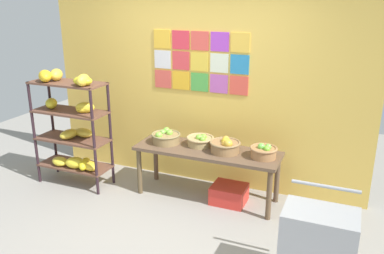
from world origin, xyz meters
name	(u,v)px	position (x,y,z in m)	size (l,w,h in m)	color
ground	(143,241)	(0.00, 0.00, 0.00)	(9.14, 9.14, 0.00)	gray
back_wall_with_art	(201,77)	(0.00, 1.60, 1.41)	(4.23, 0.07, 2.82)	#E6BA4F
banana_shelf_unit	(72,124)	(-1.47, 0.83, 0.83)	(0.97, 0.44, 1.51)	black
display_table	(207,155)	(0.26, 1.14, 0.56)	(1.75, 0.56, 0.64)	brown
fruit_basket_back_right	(225,146)	(0.49, 1.14, 0.72)	(0.36, 0.36, 0.19)	olive
fruit_basket_right	(200,140)	(0.14, 1.23, 0.70)	(0.34, 0.34, 0.15)	tan
fruit_basket_back_left	(264,151)	(0.94, 1.15, 0.71)	(0.31, 0.31, 0.17)	#A27044
fruit_basket_left	(166,137)	(-0.29, 1.15, 0.71)	(0.36, 0.36, 0.17)	olive
produce_crate_under_table	(229,194)	(0.56, 1.12, 0.11)	(0.41, 0.35, 0.22)	red
shopping_cart	(319,236)	(1.69, -0.05, 0.52)	(0.59, 0.44, 0.88)	black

